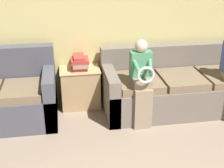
# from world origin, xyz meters

# --- Properties ---
(wall_back) EXTENTS (7.35, 0.06, 2.55)m
(wall_back) POSITION_xyz_m (0.00, 3.03, 1.27)
(wall_back) COLOR #DBCC7F
(wall_back) RESTS_ON ground_plane
(couch_main) EXTENTS (2.26, 0.96, 0.91)m
(couch_main) POSITION_xyz_m (1.03, 2.49, 0.33)
(couch_main) COLOR #70665B
(couch_main) RESTS_ON ground_plane
(couch_side) EXTENTS (1.45, 0.90, 1.00)m
(couch_side) POSITION_xyz_m (-1.52, 2.50, 0.35)
(couch_side) COLOR #4C4C56
(couch_side) RESTS_ON ground_plane
(child_left_seated) EXTENTS (0.29, 0.37, 1.20)m
(child_left_seated) POSITION_xyz_m (0.36, 2.08, 0.67)
(child_left_seated) COLOR gray
(child_left_seated) RESTS_ON ground_plane
(side_shelf) EXTENTS (0.60, 0.44, 0.62)m
(side_shelf) POSITION_xyz_m (-0.43, 2.76, 0.32)
(side_shelf) COLOR tan
(side_shelf) RESTS_ON ground_plane
(book_stack) EXTENTS (0.26, 0.33, 0.21)m
(book_stack) POSITION_xyz_m (-0.43, 2.75, 0.72)
(book_stack) COLOR #BC3833
(book_stack) RESTS_ON side_shelf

